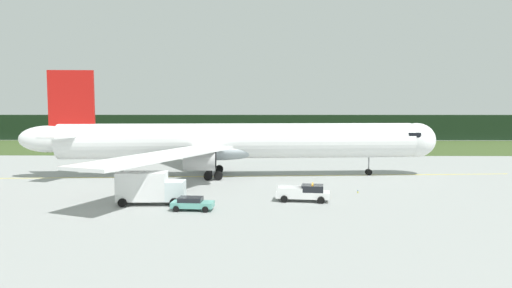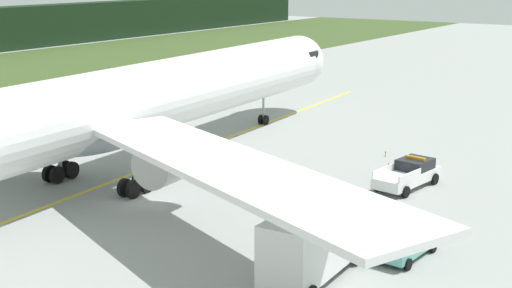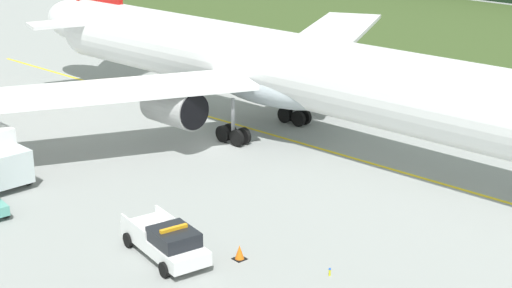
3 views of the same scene
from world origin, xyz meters
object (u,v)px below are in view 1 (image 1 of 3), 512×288
object	(u,v)px
catering_truck	(149,187)
staff_car	(192,203)
airliner	(232,142)
ops_pickup_truck	(305,193)
apron_cone	(325,193)

from	to	relation	value
catering_truck	staff_car	bearing A→B (deg)	-28.36
airliner	staff_car	xyz separation A→B (m)	(-2.59, -21.88, -4.36)
ops_pickup_truck	catering_truck	bearing A→B (deg)	-173.74
ops_pickup_truck	apron_cone	distance (m)	3.60
airliner	staff_car	bearing A→B (deg)	-96.74
catering_truck	staff_car	distance (m)	5.62
ops_pickup_truck	catering_truck	xyz separation A→B (m)	(-16.33, -1.79, 0.89)
staff_car	apron_cone	world-z (taller)	staff_car
ops_pickup_truck	staff_car	xyz separation A→B (m)	(-11.48, -4.41, -0.20)
ops_pickup_truck	apron_cone	world-z (taller)	ops_pickup_truck
staff_car	apron_cone	distance (m)	15.62
staff_car	apron_cone	bearing A→B (deg)	26.38
airliner	staff_car	size ratio (longest dim) A/B	14.33
ops_pickup_truck	airliner	bearing A→B (deg)	116.98
airliner	catering_truck	bearing A→B (deg)	-111.10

